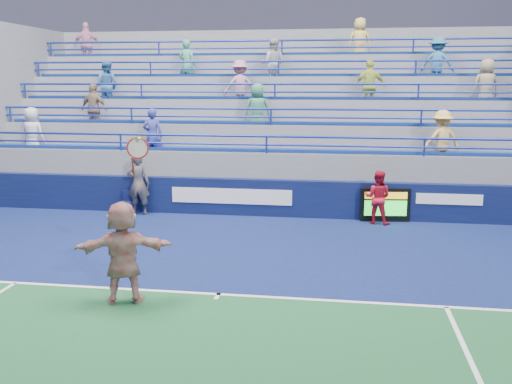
% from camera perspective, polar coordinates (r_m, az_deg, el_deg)
% --- Properties ---
extents(ground, '(120.00, 120.00, 0.00)m').
position_cam_1_polar(ground, '(10.83, -3.77, -10.28)').
color(ground, '#333538').
extents(sponsor_wall, '(18.00, 0.32, 1.10)m').
position_cam_1_polar(sponsor_wall, '(16.84, 0.96, -0.59)').
color(sponsor_wall, '#091236').
rests_on(sponsor_wall, ground).
extents(bleacher_stand, '(18.00, 5.61, 6.13)m').
position_cam_1_polar(bleacher_stand, '(20.39, 2.38, 4.26)').
color(bleacher_stand, slate).
rests_on(bleacher_stand, ground).
extents(serve_speed_board, '(1.41, 0.31, 0.97)m').
position_cam_1_polar(serve_speed_board, '(16.58, 12.78, -1.27)').
color(serve_speed_board, black).
rests_on(serve_speed_board, ground).
extents(judge_chair, '(0.51, 0.52, 0.72)m').
position_cam_1_polar(judge_chair, '(17.45, -12.94, -1.53)').
color(judge_chair, '#0D1241').
rests_on(judge_chair, ground).
extents(tennis_player, '(1.82, 1.03, 3.01)m').
position_cam_1_polar(tennis_player, '(10.46, -13.15, -5.87)').
color(tennis_player, silver).
rests_on(tennis_player, ground).
extents(line_judge, '(0.73, 0.52, 1.87)m').
position_cam_1_polar(line_judge, '(17.31, -11.69, 0.80)').
color(line_judge, '#131735').
rests_on(line_judge, ground).
extents(ball_girl, '(0.86, 0.74, 1.51)m').
position_cam_1_polar(ball_girl, '(16.22, 12.07, -0.54)').
color(ball_girl, '#B31428').
rests_on(ball_girl, ground).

